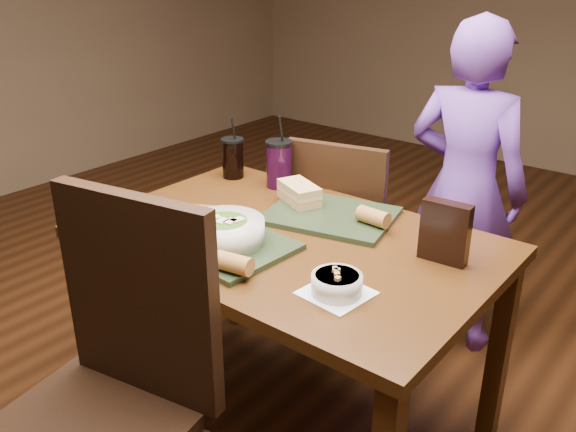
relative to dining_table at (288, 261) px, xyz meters
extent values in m
plane|color=#381C0B|center=(0.00, 0.00, -0.66)|extent=(6.00, 6.00, 0.00)
cube|color=#46270E|center=(-0.60, -0.38, -0.30)|extent=(0.06, 0.06, 0.71)
cube|color=#46270E|center=(-0.60, 0.38, -0.30)|extent=(0.06, 0.06, 0.71)
cube|color=#46270E|center=(0.60, 0.38, -0.30)|extent=(0.06, 0.06, 0.71)
cube|color=#46270E|center=(0.00, 0.00, 0.07)|extent=(1.30, 0.85, 0.04)
cube|color=black|center=(-0.01, -0.58, 0.13)|extent=(0.46, 0.13, 0.55)
cube|color=black|center=(-0.12, 0.63, -0.23)|extent=(0.48, 0.48, 0.04)
cube|color=black|center=(-0.12, 0.45, 0.03)|extent=(0.40, 0.13, 0.48)
cube|color=black|center=(-0.30, 0.46, -0.45)|extent=(0.04, 0.04, 0.41)
cube|color=black|center=(0.05, 0.46, -0.45)|extent=(0.04, 0.04, 0.41)
cube|color=black|center=(-0.30, 0.80, -0.45)|extent=(0.04, 0.04, 0.41)
cube|color=black|center=(0.05, 0.80, -0.45)|extent=(0.04, 0.04, 0.41)
imported|color=#6D3CA5|center=(0.21, 0.90, 0.03)|extent=(0.51, 0.34, 1.39)
cube|color=#212E19|center=(-0.12, -0.18, 0.10)|extent=(0.44, 0.35, 0.02)
cube|color=#212E19|center=(0.02, 0.20, 0.10)|extent=(0.48, 0.40, 0.02)
cylinder|color=silver|center=(-0.10, -0.19, 0.14)|extent=(0.25, 0.25, 0.07)
ellipsoid|color=#427219|center=(-0.10, -0.19, 0.16)|extent=(0.20, 0.20, 0.06)
cube|color=beige|center=(-0.13, -0.20, 0.19)|extent=(0.04, 0.05, 0.01)
cube|color=beige|center=(-0.09, -0.20, 0.19)|extent=(0.03, 0.04, 0.01)
cube|color=beige|center=(-0.06, -0.17, 0.19)|extent=(0.04, 0.05, 0.01)
cube|color=beige|center=(-0.07, -0.19, 0.19)|extent=(0.03, 0.04, 0.01)
cube|color=white|center=(0.33, -0.20, 0.09)|extent=(0.18, 0.18, 0.00)
cylinder|color=silver|center=(0.33, -0.20, 0.12)|extent=(0.14, 0.14, 0.05)
cylinder|color=black|center=(0.33, -0.20, 0.14)|extent=(0.12, 0.12, 0.01)
cube|color=#B28947|center=(0.33, -0.21, 0.15)|extent=(0.02, 0.02, 0.01)
cube|color=#B28947|center=(0.31, -0.19, 0.15)|extent=(0.02, 0.02, 0.01)
cube|color=#B28947|center=(0.32, -0.19, 0.15)|extent=(0.01, 0.01, 0.01)
cube|color=#B28947|center=(0.31, -0.18, 0.15)|extent=(0.02, 0.02, 0.01)
cube|color=#B28947|center=(0.34, -0.22, 0.15)|extent=(0.01, 0.01, 0.01)
cube|color=#593819|center=(-0.27, -0.13, 0.12)|extent=(0.13, 0.11, 0.01)
cube|color=#3F721E|center=(-0.27, -0.13, 0.13)|extent=(0.13, 0.11, 0.01)
cube|color=beige|center=(-0.27, -0.13, 0.14)|extent=(0.13, 0.11, 0.01)
cube|color=#593819|center=(-0.27, -0.13, 0.15)|extent=(0.13, 0.11, 0.01)
cube|color=tan|center=(-0.12, 0.22, 0.12)|extent=(0.19, 0.15, 0.02)
cube|color=orange|center=(-0.12, 0.22, 0.14)|extent=(0.19, 0.15, 0.01)
cube|color=beige|center=(-0.12, 0.22, 0.15)|extent=(0.19, 0.15, 0.01)
cube|color=tan|center=(-0.12, 0.22, 0.16)|extent=(0.19, 0.15, 0.02)
cylinder|color=#AD7533|center=(0.05, -0.31, 0.14)|extent=(0.12, 0.07, 0.05)
cylinder|color=#AD7533|center=(0.18, 0.21, 0.14)|extent=(0.11, 0.06, 0.05)
cylinder|color=black|center=(-0.52, 0.30, 0.17)|extent=(0.09, 0.09, 0.15)
cylinder|color=black|center=(-0.52, 0.30, 0.25)|extent=(0.09, 0.09, 0.01)
cylinder|color=black|center=(-0.51, 0.30, 0.29)|extent=(0.01, 0.02, 0.10)
cylinder|color=black|center=(-0.31, 0.33, 0.18)|extent=(0.10, 0.10, 0.17)
cylinder|color=black|center=(-0.31, 0.33, 0.27)|extent=(0.10, 0.10, 0.01)
cylinder|color=black|center=(-0.30, 0.33, 0.32)|extent=(0.01, 0.03, 0.11)
cube|color=black|center=(0.46, 0.15, 0.18)|extent=(0.14, 0.05, 0.19)
camera|label=1|loc=(1.10, -1.38, 0.92)|focal=38.00mm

